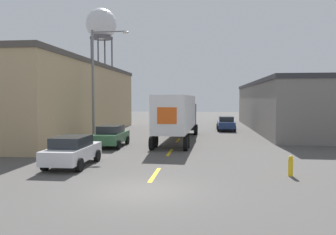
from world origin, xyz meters
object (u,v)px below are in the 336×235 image
at_px(water_tower, 101,26).
at_px(semi_truck, 178,114).
at_px(parked_car_right_far, 226,123).
at_px(parked_car_left_near, 72,150).
at_px(street_lamp, 97,78).
at_px(parked_car_left_far, 111,136).
at_px(fire_hydrant, 291,166).

bearing_deg(water_tower, semi_truck, -62.11).
bearing_deg(semi_truck, parked_car_right_far, 66.23).
xyz_separation_m(semi_truck, parked_car_left_near, (-4.73, -11.44, -1.47)).
height_order(water_tower, street_lamp, water_tower).
xyz_separation_m(parked_car_right_far, water_tower, (-22.14, 23.27, 16.71)).
height_order(parked_car_left_far, water_tower, water_tower).
height_order(parked_car_right_far, fire_hydrant, parked_car_right_far).
distance_m(parked_car_left_near, fire_hydrant, 11.11).
xyz_separation_m(street_lamp, fire_hydrant, (12.77, -10.30, -4.84)).
distance_m(semi_truck, water_tower, 40.31).
xyz_separation_m(semi_truck, parked_car_left_far, (-4.73, -4.17, -1.47)).
bearing_deg(parked_car_right_far, fire_hydrant, -85.78).
distance_m(parked_car_left_near, water_tower, 49.14).
height_order(parked_car_right_far, water_tower, water_tower).
bearing_deg(parked_car_right_far, street_lamp, -133.07).
bearing_deg(street_lamp, water_tower, 107.37).
bearing_deg(street_lamp, parked_car_left_near, -79.46).
height_order(semi_truck, street_lamp, street_lamp).
xyz_separation_m(semi_truck, water_tower, (-17.45, 32.98, 15.24)).
relative_size(parked_car_left_near, parked_car_right_far, 1.00).
height_order(semi_truck, parked_car_right_far, semi_truck).
relative_size(semi_truck, parked_car_left_near, 3.07).
bearing_deg(semi_truck, street_lamp, -159.15).
bearing_deg(parked_car_right_far, semi_truck, -115.76).
height_order(parked_car_left_near, street_lamp, street_lamp).
distance_m(semi_truck, street_lamp, 7.45).
distance_m(parked_car_right_far, fire_hydrant, 22.27).
bearing_deg(water_tower, parked_car_right_far, -46.42).
xyz_separation_m(semi_truck, street_lamp, (-6.45, -2.20, 3.01)).
height_order(water_tower, fire_hydrant, water_tower).
relative_size(parked_car_left_far, fire_hydrant, 4.42).
relative_size(semi_truck, fire_hydrant, 13.60).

